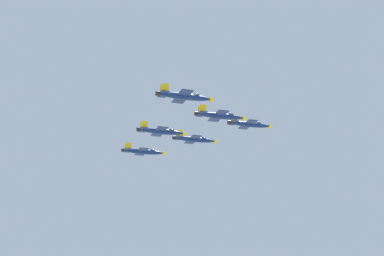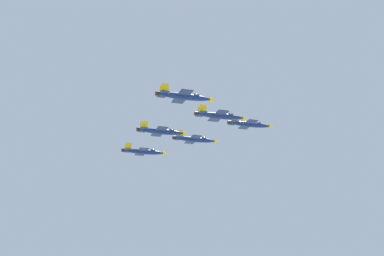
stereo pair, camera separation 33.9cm
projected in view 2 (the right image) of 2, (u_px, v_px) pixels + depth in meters
The scene contains 6 objects.
jet_lead at pixel (250, 124), 194.70m from camera, with size 10.63×15.98×3.57m.
jet_left_wingman at pixel (195, 139), 201.40m from camera, with size 10.83×16.26×3.64m.
jet_right_wingman at pixel (220, 116), 177.42m from camera, with size 11.15×16.79×3.74m.
jet_left_outer at pixel (144, 152), 208.33m from camera, with size 10.85×16.40×3.64m.
jet_right_outer at pixel (185, 96), 160.98m from camera, with size 11.23×16.87×3.77m.
jet_slot_rear at pixel (162, 131), 184.25m from camera, with size 10.87×16.35×3.65m.
Camera 2 is at (185.61, 19.08, 58.12)m, focal length 53.23 mm.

